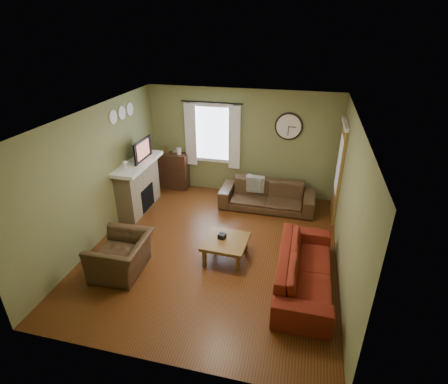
% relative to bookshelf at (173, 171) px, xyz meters
% --- Properties ---
extents(floor, '(4.60, 5.20, 0.00)m').
position_rel_bookshelf_xyz_m(floor, '(1.76, -2.41, -0.47)').
color(floor, '#542A10').
rests_on(floor, ground).
extents(ceiling, '(4.60, 5.20, 0.00)m').
position_rel_bookshelf_xyz_m(ceiling, '(1.76, -2.41, 2.13)').
color(ceiling, white).
rests_on(ceiling, ground).
extents(wall_left, '(0.00, 5.20, 2.60)m').
position_rel_bookshelf_xyz_m(wall_left, '(-0.54, -2.41, 0.83)').
color(wall_left, olive).
rests_on(wall_left, ground).
extents(wall_right, '(0.00, 5.20, 2.60)m').
position_rel_bookshelf_xyz_m(wall_right, '(4.06, -2.41, 0.83)').
color(wall_right, olive).
rests_on(wall_right, ground).
extents(wall_back, '(4.60, 0.00, 2.60)m').
position_rel_bookshelf_xyz_m(wall_back, '(1.76, 0.19, 0.83)').
color(wall_back, olive).
rests_on(wall_back, ground).
extents(wall_front, '(4.60, 0.00, 2.60)m').
position_rel_bookshelf_xyz_m(wall_front, '(1.76, -5.01, 0.83)').
color(wall_front, olive).
rests_on(wall_front, ground).
extents(fireplace, '(0.40, 1.40, 1.10)m').
position_rel_bookshelf_xyz_m(fireplace, '(-0.34, -1.26, 0.08)').
color(fireplace, tan).
rests_on(fireplace, floor).
extents(firebox, '(0.04, 0.60, 0.55)m').
position_rel_bookshelf_xyz_m(firebox, '(-0.15, -1.26, -0.17)').
color(firebox, black).
rests_on(firebox, fireplace).
extents(mantel, '(0.58, 1.60, 0.08)m').
position_rel_bookshelf_xyz_m(mantel, '(-0.31, -1.26, 0.67)').
color(mantel, white).
rests_on(mantel, fireplace).
extents(tv, '(0.08, 0.60, 0.35)m').
position_rel_bookshelf_xyz_m(tv, '(-0.29, -1.11, 0.88)').
color(tv, black).
rests_on(tv, mantel).
extents(tv_screen, '(0.02, 0.62, 0.36)m').
position_rel_bookshelf_xyz_m(tv_screen, '(-0.21, -1.11, 0.94)').
color(tv_screen, '#994C3F').
rests_on(tv_screen, mantel).
extents(medallion_left, '(0.28, 0.28, 0.03)m').
position_rel_bookshelf_xyz_m(medallion_left, '(-0.52, -1.61, 1.78)').
color(medallion_left, white).
rests_on(medallion_left, wall_left).
extents(medallion_mid, '(0.28, 0.28, 0.03)m').
position_rel_bookshelf_xyz_m(medallion_mid, '(-0.52, -1.26, 1.78)').
color(medallion_mid, white).
rests_on(medallion_mid, wall_left).
extents(medallion_right, '(0.28, 0.28, 0.03)m').
position_rel_bookshelf_xyz_m(medallion_right, '(-0.52, -0.91, 1.78)').
color(medallion_right, white).
rests_on(medallion_right, wall_left).
extents(window_pane, '(1.00, 0.02, 1.30)m').
position_rel_bookshelf_xyz_m(window_pane, '(1.06, 0.17, 1.03)').
color(window_pane, silver).
rests_on(window_pane, wall_back).
extents(curtain_rod, '(0.03, 0.03, 1.50)m').
position_rel_bookshelf_xyz_m(curtain_rod, '(1.06, 0.07, 1.80)').
color(curtain_rod, black).
rests_on(curtain_rod, wall_back).
extents(curtain_left, '(0.28, 0.04, 1.55)m').
position_rel_bookshelf_xyz_m(curtain_left, '(0.51, 0.07, 0.98)').
color(curtain_left, white).
rests_on(curtain_left, wall_back).
extents(curtain_right, '(0.28, 0.04, 1.55)m').
position_rel_bookshelf_xyz_m(curtain_right, '(1.61, 0.07, 0.98)').
color(curtain_right, white).
rests_on(curtain_right, wall_back).
extents(wall_clock, '(0.64, 0.06, 0.64)m').
position_rel_bookshelf_xyz_m(wall_clock, '(2.86, 0.14, 1.33)').
color(wall_clock, white).
rests_on(wall_clock, wall_back).
extents(door, '(0.05, 0.90, 2.10)m').
position_rel_bookshelf_xyz_m(door, '(4.03, -0.56, 0.58)').
color(door, olive).
rests_on(door, floor).
extents(bookshelf, '(0.80, 0.34, 0.95)m').
position_rel_bookshelf_xyz_m(bookshelf, '(0.00, 0.00, 0.00)').
color(bookshelf, '#392014').
rests_on(bookshelf, floor).
extents(book, '(0.19, 0.25, 0.02)m').
position_rel_bookshelf_xyz_m(book, '(0.00, 0.20, 0.49)').
color(book, brown).
rests_on(book, bookshelf).
extents(sofa_brown, '(2.17, 0.85, 0.63)m').
position_rel_bookshelf_xyz_m(sofa_brown, '(2.53, -0.52, -0.16)').
color(sofa_brown, '#3C2A1A').
rests_on(sofa_brown, floor).
extents(pillow_left, '(0.42, 0.14, 0.41)m').
position_rel_bookshelf_xyz_m(pillow_left, '(2.23, -0.45, 0.08)').
color(pillow_left, gray).
rests_on(pillow_left, sofa_brown).
extents(pillow_right, '(0.39, 0.25, 0.38)m').
position_rel_bookshelf_xyz_m(pillow_right, '(2.21, -0.43, 0.08)').
color(pillow_right, gray).
rests_on(pillow_right, sofa_brown).
extents(sofa_red, '(0.87, 2.23, 0.65)m').
position_rel_bookshelf_xyz_m(sofa_red, '(3.47, -3.04, -0.15)').
color(sofa_red, maroon).
rests_on(sofa_red, floor).
extents(armchair, '(0.92, 1.05, 0.66)m').
position_rel_bookshelf_xyz_m(armchair, '(0.37, -3.43, -0.14)').
color(armchair, '#3C2A1A').
rests_on(armchair, floor).
extents(coffee_table, '(0.81, 0.81, 0.41)m').
position_rel_bookshelf_xyz_m(coffee_table, '(2.05, -2.67, -0.27)').
color(coffee_table, brown).
rests_on(coffee_table, floor).
extents(tissue_box, '(0.15, 0.15, 0.09)m').
position_rel_bookshelf_xyz_m(tissue_box, '(1.97, -2.62, -0.07)').
color(tissue_box, black).
rests_on(tissue_box, coffee_table).
extents(wine_glass_a, '(0.08, 0.08, 0.22)m').
position_rel_bookshelf_xyz_m(wine_glass_a, '(-0.29, -1.81, 0.81)').
color(wine_glass_a, white).
rests_on(wine_glass_a, mantel).
extents(wine_glass_b, '(0.07, 0.07, 0.20)m').
position_rel_bookshelf_xyz_m(wine_glass_b, '(-0.29, -1.75, 0.81)').
color(wine_glass_b, white).
rests_on(wine_glass_b, mantel).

